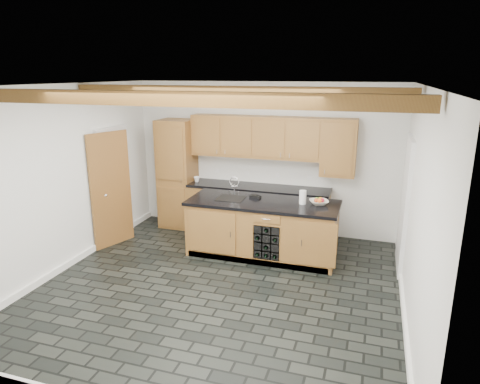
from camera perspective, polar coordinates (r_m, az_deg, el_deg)
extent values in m
plane|color=black|center=(6.26, -2.87, -12.53)|extent=(5.00, 5.00, 0.00)
plane|color=white|center=(8.06, 3.21, 4.51)|extent=(5.00, 0.00, 5.00)
plane|color=white|center=(6.99, -22.62, 1.59)|extent=(0.00, 5.00, 5.00)
plane|color=white|center=(5.42, 22.58, -2.26)|extent=(0.00, 5.00, 5.00)
plane|color=white|center=(5.52, -3.27, 14.03)|extent=(5.00, 5.00, 0.00)
cube|color=#563A16|center=(4.42, -8.89, 12.18)|extent=(4.90, 0.15, 0.15)
cube|color=#563A16|center=(6.09, -1.20, 13.26)|extent=(4.90, 0.15, 0.15)
cube|color=white|center=(7.40, -21.40, -8.61)|extent=(0.04, 5.00, 0.10)
cube|color=white|center=(5.94, 20.99, -14.74)|extent=(0.04, 5.00, 0.10)
cube|color=white|center=(8.07, -16.33, 1.14)|extent=(0.06, 0.94, 2.04)
cube|color=olive|center=(7.71, -16.81, 0.29)|extent=(0.31, 0.77, 2.00)
cube|color=white|center=(6.95, 21.10, -1.58)|extent=(0.06, 0.98, 2.04)
cube|color=black|center=(6.96, 21.29, -1.75)|extent=(0.02, 0.86, 1.96)
cube|color=olive|center=(8.41, -8.30, 2.41)|extent=(0.65, 0.60, 2.10)
cube|color=olive|center=(8.03, 2.40, -2.62)|extent=(2.60, 0.60, 0.88)
cube|color=black|center=(7.89, 2.44, 0.59)|extent=(2.64, 0.62, 0.05)
cube|color=white|center=(8.10, 3.00, 3.05)|extent=(2.60, 0.02, 0.52)
cube|color=olive|center=(7.85, 2.05, 7.38)|extent=(2.40, 0.35, 0.75)
cube|color=olive|center=(7.61, 13.04, 5.77)|extent=(0.60, 0.35, 1.00)
cube|color=olive|center=(7.13, 3.02, -5.03)|extent=(2.40, 0.90, 0.88)
cube|color=black|center=(6.98, 3.07, -1.45)|extent=(2.46, 0.96, 0.05)
cube|color=olive|center=(6.91, -3.77, -5.36)|extent=(0.80, 0.02, 0.70)
cube|color=olive|center=(6.53, 10.13, -6.88)|extent=(0.60, 0.02, 0.70)
cube|color=black|center=(6.82, 3.82, -6.37)|extent=(0.42, 0.30, 0.56)
cylinder|color=black|center=(6.87, 3.70, -8.12)|extent=(0.07, 0.26, 0.07)
cylinder|color=black|center=(6.73, 4.91, -6.07)|extent=(0.07, 0.26, 0.07)
cylinder|color=black|center=(6.84, 4.85, -8.25)|extent=(0.07, 0.26, 0.07)
cylinder|color=black|center=(6.79, 2.59, -5.82)|extent=(0.07, 0.26, 0.07)
cylinder|color=black|center=(6.81, 3.73, -7.04)|extent=(0.07, 0.26, 0.07)
cylinder|color=black|center=(6.71, 3.77, -4.83)|extent=(0.07, 0.26, 0.07)
cylinder|color=black|center=(6.90, 2.57, -7.99)|extent=(0.07, 0.26, 0.07)
cube|color=black|center=(7.12, -1.21, -0.90)|extent=(0.45, 0.40, 0.02)
cylinder|color=silver|center=(7.26, -0.76, 0.28)|extent=(0.02, 0.02, 0.20)
torus|color=silver|center=(7.22, -0.77, 1.35)|extent=(0.18, 0.02, 0.18)
cylinder|color=silver|center=(7.30, -1.36, -0.13)|extent=(0.02, 0.02, 0.08)
cylinder|color=silver|center=(7.25, -0.16, -0.23)|extent=(0.02, 0.02, 0.08)
cube|color=black|center=(7.16, 2.05, -0.62)|extent=(0.19, 0.13, 0.04)
cylinder|color=black|center=(7.15, 2.05, -0.41)|extent=(0.12, 0.12, 0.01)
imported|color=beige|center=(6.90, 10.48, -1.36)|extent=(0.39, 0.39, 0.07)
sphere|color=#AA1625|center=(6.88, 10.91, -1.09)|extent=(0.07, 0.07, 0.07)
sphere|color=#CA8911|center=(6.93, 10.67, -0.96)|extent=(0.07, 0.07, 0.07)
sphere|color=#539027|center=(6.92, 10.20, -0.96)|extent=(0.07, 0.07, 0.07)
sphere|color=#C3491D|center=(6.86, 10.12, -1.09)|extent=(0.07, 0.07, 0.07)
sphere|color=orange|center=(6.84, 10.56, -1.18)|extent=(0.07, 0.07, 0.07)
cylinder|color=white|center=(6.86, 8.36, -0.70)|extent=(0.11, 0.11, 0.22)
imported|color=white|center=(8.23, -5.80, 1.70)|extent=(0.14, 0.14, 0.10)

